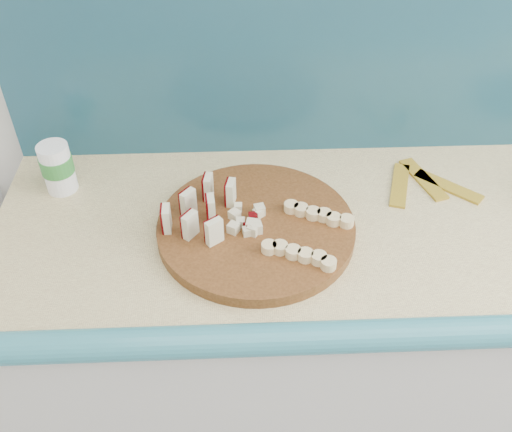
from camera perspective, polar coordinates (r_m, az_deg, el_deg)
The scene contains 8 objects.
kitchen_counter at distance 1.67m, azimuth 18.99°, elevation -11.88°, with size 2.20×0.63×0.91m.
backsplash at distance 1.44m, azimuth 21.88°, elevation 15.01°, with size 2.20×0.02×0.50m, color teal.
cutting_board at distance 1.20m, azimuth 0.00°, elevation -1.18°, with size 0.42×0.42×0.03m, color #3E240D.
apple_wedges at distance 1.19m, azimuth -5.53°, elevation 0.73°, with size 0.16×0.18×0.06m.
apple_chunks at distance 1.19m, azimuth -1.21°, elevation -0.04°, with size 0.06×0.07×0.02m.
banana_slices at distance 1.16m, azimuth 5.27°, elevation -1.77°, with size 0.20×0.20×0.02m.
canister at distance 1.36m, azimuth -19.25°, elevation 4.66°, with size 0.07×0.07×0.12m.
banana_peel at distance 1.39m, azimuth 16.42°, elevation 3.13°, with size 0.22×0.19×0.01m.
Camera 1 is at (-0.47, 0.60, 1.74)m, focal length 40.00 mm.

